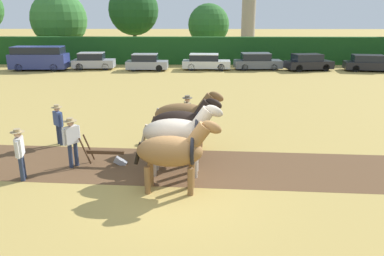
# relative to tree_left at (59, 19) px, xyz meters

# --- Properties ---
(ground_plane) EXTENTS (240.00, 240.00, 0.00)m
(ground_plane) POSITION_rel_tree_left_xyz_m (15.81, -35.12, -4.42)
(ground_plane) COLOR tan
(plowed_furrow_strip) EXTENTS (31.91, 5.25, 0.01)m
(plowed_furrow_strip) POSITION_rel_tree_left_xyz_m (10.89, -32.98, -4.41)
(plowed_furrow_strip) COLOR brown
(plowed_furrow_strip) RESTS_ON ground
(hedgerow) EXTENTS (63.25, 1.24, 2.79)m
(hedgerow) POSITION_rel_tree_left_xyz_m (15.81, -5.70, -3.03)
(hedgerow) COLOR #194719
(hedgerow) RESTS_ON ground
(tree_left) EXTENTS (6.47, 6.47, 7.66)m
(tree_left) POSITION_rel_tree_left_xyz_m (0.00, 0.00, 0.00)
(tree_left) COLOR #4C3823
(tree_left) RESTS_ON ground
(tree_center_left) EXTENTS (5.77, 5.77, 8.36)m
(tree_center_left) POSITION_rel_tree_left_xyz_m (8.85, -0.03, 1.04)
(tree_center_left) COLOR #4C3823
(tree_center_left) RESTS_ON ground
(tree_center) EXTENTS (4.73, 4.73, 6.23)m
(tree_center) POSITION_rel_tree_left_xyz_m (17.56, -0.65, -0.56)
(tree_center) COLOR #4C3823
(tree_center) RESTS_ON ground
(draft_horse_lead_left) EXTENTS (2.66, 1.08, 2.30)m
(draft_horse_lead_left) POSITION_rel_tree_left_xyz_m (15.65, -35.13, -3.15)
(draft_horse_lead_left) COLOR brown
(draft_horse_lead_left) RESTS_ON ground
(draft_horse_lead_right) EXTENTS (2.75, 1.09, 2.46)m
(draft_horse_lead_right) POSITION_rel_tree_left_xyz_m (15.72, -33.90, -2.98)
(draft_horse_lead_right) COLOR #B2A38E
(draft_horse_lead_right) RESTS_ON ground
(draft_horse_trail_left) EXTENTS (2.67, 1.09, 2.40)m
(draft_horse_trail_left) POSITION_rel_tree_left_xyz_m (15.80, -32.67, -3.04)
(draft_horse_trail_left) COLOR black
(draft_horse_trail_left) RESTS_ON ground
(draft_horse_trail_right) EXTENTS (2.82, 1.09, 2.39)m
(draft_horse_trail_right) POSITION_rel_tree_left_xyz_m (15.87, -31.44, -3.05)
(draft_horse_trail_right) COLOR brown
(draft_horse_trail_right) RESTS_ON ground
(plow) EXTENTS (1.64, 0.48, 1.13)m
(plow) POSITION_rel_tree_left_xyz_m (13.20, -33.13, -4.10)
(plow) COLOR #4C331E
(plow) RESTS_ON ground
(farmer_at_plow) EXTENTS (0.47, 0.55, 1.76)m
(farmer_at_plow) POSITION_rel_tree_left_xyz_m (12.04, -33.35, -3.38)
(farmer_at_plow) COLOR #28334C
(farmer_at_plow) RESTS_ON ground
(farmer_beside_team) EXTENTS (0.44, 0.66, 1.76)m
(farmer_beside_team) POSITION_rel_tree_left_xyz_m (15.91, -29.71, -3.38)
(farmer_beside_team) COLOR #4C4C4C
(farmer_beside_team) RESTS_ON ground
(farmer_onlooker_left) EXTENTS (0.43, 0.65, 1.71)m
(farmer_onlooker_left) POSITION_rel_tree_left_xyz_m (10.74, -34.42, -3.42)
(farmer_onlooker_left) COLOR #28334C
(farmer_onlooker_left) RESTS_ON ground
(farmer_onlooker_right) EXTENTS (0.49, 0.49, 1.66)m
(farmer_onlooker_right) POSITION_rel_tree_left_xyz_m (10.75, -31.07, -3.45)
(farmer_onlooker_right) COLOR #28334C
(farmer_onlooker_right) RESTS_ON ground
(parked_van) EXTENTS (5.22, 2.09, 2.20)m
(parked_van) POSITION_rel_tree_left_xyz_m (1.53, -10.44, -3.29)
(parked_van) COLOR navy
(parked_van) RESTS_ON ground
(parked_car_left) EXTENTS (3.97, 2.04, 1.56)m
(parked_car_left) POSITION_rel_tree_left_xyz_m (6.36, -9.63, -3.67)
(parked_car_left) COLOR #A8A8B2
(parked_car_left) RESTS_ON ground
(parked_car_center_left) EXTENTS (3.83, 1.73, 1.52)m
(parked_car_center_left) POSITION_rel_tree_left_xyz_m (11.55, -10.34, -3.69)
(parked_car_center_left) COLOR #9E9EA8
(parked_car_center_left) RESTS_ON ground
(parked_car_center) EXTENTS (4.53, 2.02, 1.48)m
(parked_car_center) POSITION_rel_tree_left_xyz_m (17.08, -9.84, -3.70)
(parked_car_center) COLOR silver
(parked_car_center) RESTS_ON ground
(parked_car_center_right) EXTENTS (4.48, 1.98, 1.56)m
(parked_car_center_right) POSITION_rel_tree_left_xyz_m (21.95, -9.69, -3.67)
(parked_car_center_right) COLOR #565B66
(parked_car_center_right) RESTS_ON ground
(parked_car_right) EXTENTS (4.50, 2.53, 1.52)m
(parked_car_right) POSITION_rel_tree_left_xyz_m (26.63, -10.17, -3.68)
(parked_car_right) COLOR black
(parked_car_right) RESTS_ON ground
(parked_car_far_right) EXTENTS (4.73, 2.53, 1.47)m
(parked_car_far_right) POSITION_rel_tree_left_xyz_m (32.16, -10.48, -3.71)
(parked_car_far_right) COLOR black
(parked_car_far_right) RESTS_ON ground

